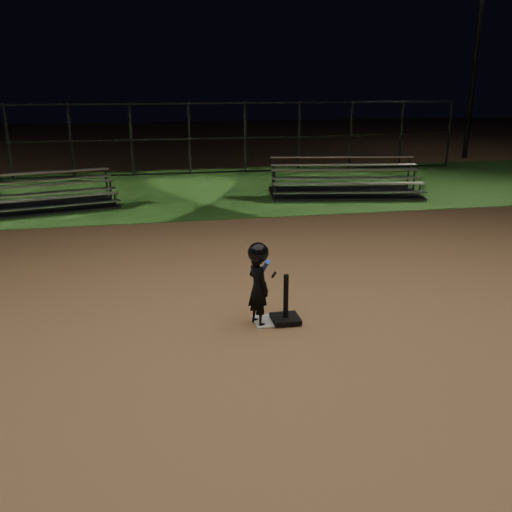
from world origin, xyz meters
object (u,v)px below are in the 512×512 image
Objects in this scene: bleacher_left at (44,202)px; bleacher_right at (344,187)px; batting_tee at (286,313)px; child_batter at (258,282)px; light_pole_right at (479,36)px; home_plate at (270,321)px.

bleacher_right is at bearing -12.49° from bleacher_left.
child_batter is at bearing 176.59° from batting_tee.
home_plate is at bearing -128.77° from light_pole_right.
home_plate is at bearing -106.78° from bleacher_right.
batting_tee is 9.30m from bleacher_left.
batting_tee is 0.61m from child_batter.
batting_tee is at bearing -17.65° from home_plate.
child_batter is at bearing -107.62° from bleacher_right.
batting_tee is (0.21, -0.07, 0.13)m from home_plate.
child_batter is 0.14× the size of light_pole_right.
child_batter is at bearing -166.37° from home_plate.
child_batter is 19.79m from light_pole_right.
light_pole_right reaches higher than batting_tee.
bleacher_right is 11.29m from light_pole_right.
child_batter is 9.47m from bleacher_right.
home_plate is 9.15m from bleacher_left.
light_pole_right is (7.88, 6.56, 4.73)m from bleacher_right.
child_batter reaches higher than bleacher_left.
child_batter reaches higher than batting_tee.
bleacher_right is at bearing -140.20° from light_pole_right.
home_plate is 0.11× the size of bleacher_left.
bleacher_right reaches higher than bleacher_left.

